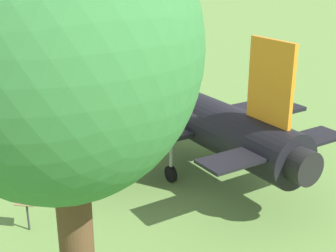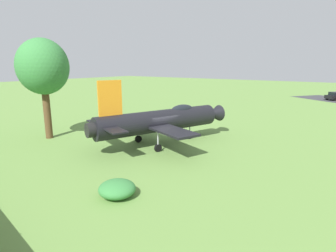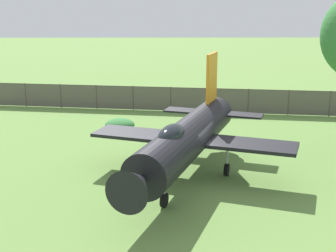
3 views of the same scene
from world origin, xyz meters
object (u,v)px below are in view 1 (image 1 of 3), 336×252
(shade_tree, at_px, (62,55))
(parked_car_green, at_px, (26,22))
(parked_car_white, at_px, (57,20))
(display_jet, at_px, (185,110))
(info_plaque, at_px, (27,205))

(shade_tree, xyz_separation_m, parked_car_green, (28.23, 40.60, -5.58))
(shade_tree, xyz_separation_m, parked_car_white, (31.12, 38.58, -5.54))
(display_jet, xyz_separation_m, parked_car_green, (18.68, 36.08, -1.34))
(display_jet, bearing_deg, info_plaque, 105.28)
(display_jet, relative_size, shade_tree, 1.43)
(parked_car_white, height_order, parked_car_green, parked_car_white)
(parked_car_white, relative_size, parked_car_green, 1.01)
(display_jet, bearing_deg, parked_car_white, -12.49)
(display_jet, xyz_separation_m, parked_car_white, (21.57, 34.06, -1.30))
(info_plaque, relative_size, parked_car_green, 0.26)
(parked_car_white, bearing_deg, shade_tree, -0.18)
(display_jet, xyz_separation_m, info_plaque, (-7.15, 0.57, -1.20))
(shade_tree, distance_m, info_plaque, 7.83)
(shade_tree, bearing_deg, info_plaque, 64.74)
(info_plaque, xyz_separation_m, parked_car_green, (25.83, 35.51, -0.13))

